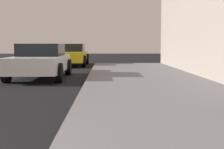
# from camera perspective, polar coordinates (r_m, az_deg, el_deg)

# --- Properties ---
(car_white) EXTENTS (1.93, 4.18, 1.27)m
(car_white) POSITION_cam_1_polar(r_m,az_deg,el_deg) (12.20, -12.40, 2.38)
(car_white) COLOR white
(car_white) RESTS_ON ground_plane
(car_yellow) EXTENTS (2.04, 4.59, 1.27)m
(car_yellow) POSITION_cam_1_polar(r_m,az_deg,el_deg) (19.24, -7.40, 3.53)
(car_yellow) COLOR yellow
(car_yellow) RESTS_ON ground_plane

